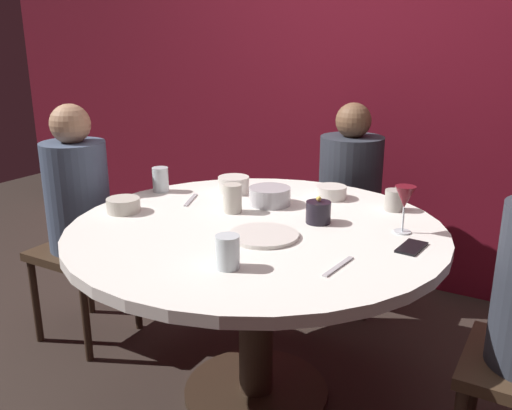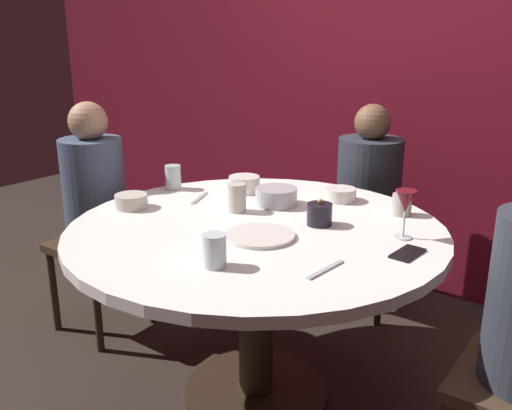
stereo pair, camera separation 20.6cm
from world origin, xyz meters
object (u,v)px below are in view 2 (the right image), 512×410
object	(u,v)px
wine_glass	(405,204)
bowl_sauce_side	(244,184)
dining_table	(256,259)
seated_diner_left	(95,194)
cup_near_candle	(237,198)
cup_by_left_diner	(173,177)
bowl_small_white	(131,201)
candle_holder	(319,214)
bowl_serving_large	(276,196)
cup_by_right_diner	(402,205)
dinner_plate	(260,236)
bowl_salad_center	(340,194)
cup_center_front	(214,251)
cell_phone	(408,253)
seated_diner_back	(369,185)

from	to	relation	value
wine_glass	bowl_sauce_side	xyz separation A→B (m)	(-0.82, 0.15, -0.09)
dining_table	seated_diner_left	world-z (taller)	seated_diner_left
wine_glass	cup_near_candle	xyz separation A→B (m)	(-0.67, -0.10, -0.07)
dining_table	cup_near_candle	bearing A→B (deg)	150.67
bowl_sauce_side	wine_glass	bearing A→B (deg)	-10.30
cup_by_left_diner	dining_table	bearing A→B (deg)	-16.94
dining_table	cup_by_left_diner	xyz separation A→B (m)	(-0.62, 0.19, 0.20)
wine_glass	bowl_small_white	size ratio (longest dim) A/B	1.30
seated_diner_left	dining_table	bearing A→B (deg)	0.00
candle_holder	cup_by_left_diner	distance (m)	0.81
bowl_serving_large	cup_near_candle	size ratio (longest dim) A/B	1.53
bowl_small_white	cup_near_candle	size ratio (longest dim) A/B	1.16
cup_by_left_diner	cup_by_right_diner	world-z (taller)	cup_by_left_diner
bowl_serving_large	dinner_plate	bearing A→B (deg)	-64.34
candle_holder	wine_glass	world-z (taller)	wine_glass
wine_glass	cup_near_candle	size ratio (longest dim) A/B	1.51
bowl_salad_center	cup_center_front	xyz separation A→B (m)	(0.02, -0.87, 0.03)
dinner_plate	bowl_sauce_side	size ratio (longest dim) A/B	1.78
bowl_small_white	cup_by_right_diner	distance (m)	1.11
dining_table	wine_glass	world-z (taller)	wine_glass
dinner_plate	bowl_serving_large	size ratio (longest dim) A/B	1.42
cell_phone	cup_near_candle	xyz separation A→B (m)	(-0.74, 0.03, 0.05)
cup_by_right_diner	cup_center_front	xyz separation A→B (m)	(-0.27, -0.84, 0.01)
bowl_serving_large	cup_center_front	distance (m)	0.69
cell_phone	cup_center_front	bearing A→B (deg)	-130.22
dining_table	cell_phone	size ratio (longest dim) A/B	10.23
cell_phone	cup_by_right_diner	size ratio (longest dim) A/B	1.61
bowl_sauce_side	cup_near_candle	xyz separation A→B (m)	(0.16, -0.25, 0.02)
seated_diner_left	wine_glass	bearing A→B (deg)	7.61
seated_diner_back	wine_glass	xyz separation A→B (m)	(0.50, -0.81, 0.19)
bowl_salad_center	cup_near_candle	distance (m)	0.47
bowl_small_white	cup_by_right_diner	bearing A→B (deg)	31.31
dining_table	dinner_plate	world-z (taller)	dinner_plate
cup_by_left_diner	cup_by_right_diner	bearing A→B (deg)	14.22
cell_phone	cup_by_right_diner	xyz separation A→B (m)	(-0.18, 0.39, 0.04)
dinner_plate	cell_phone	distance (m)	0.51
bowl_serving_large	bowl_salad_center	world-z (taller)	bowl_serving_large
candle_holder	bowl_small_white	size ratio (longest dim) A/B	0.78
candle_holder	bowl_small_white	bearing A→B (deg)	-159.65
dinner_plate	cup_near_candle	distance (m)	0.32
dining_table	bowl_small_white	world-z (taller)	bowl_small_white
seated_diner_back	bowl_small_white	distance (m)	1.27
cell_phone	bowl_small_white	xyz separation A→B (m)	(-1.13, -0.19, 0.03)
bowl_sauce_side	bowl_small_white	bearing A→B (deg)	-115.78
seated_diner_left	cup_near_candle	xyz separation A→B (m)	(0.80, 0.09, 0.10)
dining_table	seated_diner_back	distance (m)	1.01
cell_phone	cup_near_candle	size ratio (longest dim) A/B	1.20
wine_glass	cell_phone	size ratio (longest dim) A/B	1.26
bowl_sauce_side	cup_by_left_diner	xyz separation A→B (m)	(-0.30, -0.16, 0.02)
bowl_serving_large	cup_by_left_diner	xyz separation A→B (m)	(-0.53, -0.07, 0.02)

